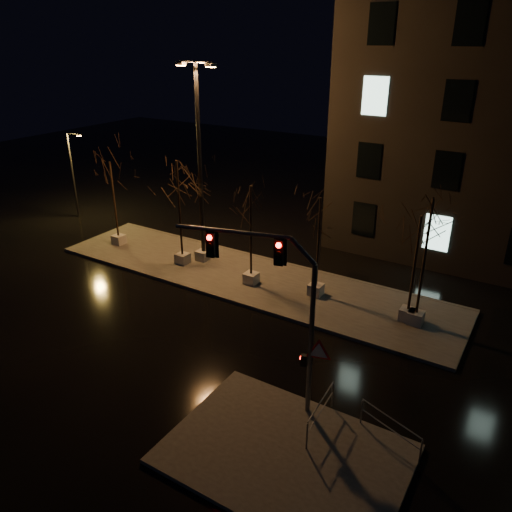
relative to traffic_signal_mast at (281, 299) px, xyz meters
The scene contains 15 objects.
ground 7.77m from the traffic_signal_mast, 164.28° to the left, with size 90.00×90.00×0.00m, color black.
median 10.81m from the traffic_signal_mast, 128.99° to the left, with size 22.00×5.00×0.15m, color #44423D.
sidewalk_corner 4.63m from the traffic_signal_mast, 55.01° to the right, with size 7.00×5.00×0.15m, color #44423D.
tree_0 16.88m from the traffic_signal_mast, 153.77° to the left, with size 1.80×1.80×5.11m.
tree_1 12.46m from the traffic_signal_mast, 144.17° to the left, with size 1.80×1.80×5.86m.
tree_2 12.50m from the traffic_signal_mast, 138.92° to the left, with size 1.80×1.80×5.16m.
tree_3 9.15m from the traffic_signal_mast, 127.93° to the left, with size 1.80×1.80×5.19m.
tree_4 8.15m from the traffic_signal_mast, 106.55° to the left, with size 1.80×1.80×4.99m.
tree_5 8.08m from the traffic_signal_mast, 74.86° to the left, with size 1.80×1.80×4.97m.
tree_6 8.10m from the traffic_signal_mast, 72.09° to the left, with size 1.80×1.80×5.82m.
traffic_signal_mast is the anchor object (origin of this frame).
streetlight_main 12.64m from the traffic_signal_mast, 138.60° to the left, with size 2.59×0.66×10.36m.
streetlight_far 23.65m from the traffic_signal_mast, 155.31° to the left, with size 1.10×0.52×5.79m.
guard_rail_a 5.05m from the traffic_signal_mast, ahead, with size 2.11×0.79×0.97m.
guard_rail_b 3.76m from the traffic_signal_mast, ahead, with size 0.17×2.19×1.04m.
Camera 1 is at (12.68, -13.57, 11.56)m, focal length 35.00 mm.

